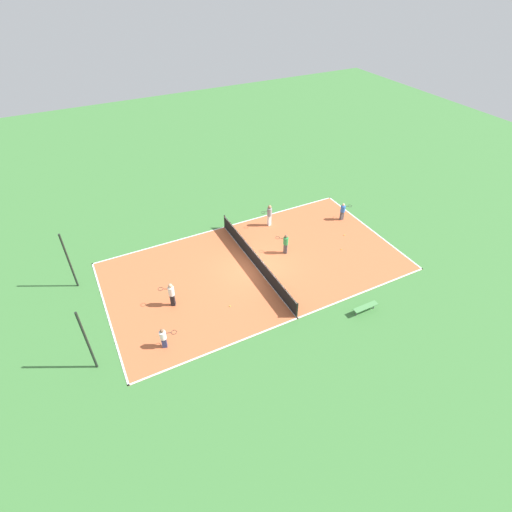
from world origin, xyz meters
TOP-DOWN VIEW (x-y plane):
  - ground_plane at (0.00, 0.00)m, footprint 80.00×80.00m
  - court_surface at (0.00, 0.00)m, footprint 10.64×19.57m
  - tennis_net at (0.00, 0.00)m, footprint 10.44×0.10m
  - bench at (-6.63, -3.79)m, footprint 0.36×1.60m
  - player_near_blue at (2.08, -8.59)m, footprint 0.41×0.96m
  - player_near_white at (-3.79, 7.41)m, footprint 0.61×0.99m
  - player_far_white at (-0.97, 6.06)m, footprint 0.75×0.98m
  - player_far_green at (0.40, -2.49)m, footprint 0.90×0.89m
  - player_baseline_gray at (3.94, -3.14)m, footprint 0.44×0.96m
  - tennis_ball_far_baseline at (0.21, -7.46)m, footprint 0.07×0.07m
  - tennis_ball_near_net at (-2.63, 3.10)m, footprint 0.07×0.07m
  - tennis_ball_midcourt at (-1.11, -6.21)m, footprint 0.07×0.07m
  - fence_post_back_left at (-3.44, 10.91)m, footprint 0.12×0.12m
  - fence_post_back_right at (3.44, 10.91)m, footprint 0.12×0.12m

SIDE VIEW (x-z plane):
  - ground_plane at x=0.00m, z-range 0.00..0.00m
  - court_surface at x=0.00m, z-range 0.00..0.02m
  - tennis_ball_far_baseline at x=0.21m, z-range 0.02..0.09m
  - tennis_ball_near_net at x=-2.63m, z-range 0.02..0.09m
  - tennis_ball_midcourt at x=-1.11m, z-range 0.02..0.09m
  - bench at x=-6.63m, z-range 0.16..0.61m
  - tennis_net at x=0.00m, z-range 0.03..1.14m
  - player_near_white at x=-3.79m, z-range 0.11..1.47m
  - player_near_blue at x=2.08m, z-range 0.11..1.54m
  - player_far_green at x=0.40m, z-range 0.13..1.65m
  - player_far_white at x=-0.97m, z-range 0.15..1.83m
  - player_baseline_gray at x=3.94m, z-range 0.16..1.92m
  - fence_post_back_left at x=-3.44m, z-range 0.00..3.99m
  - fence_post_back_right at x=3.44m, z-range 0.00..3.99m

